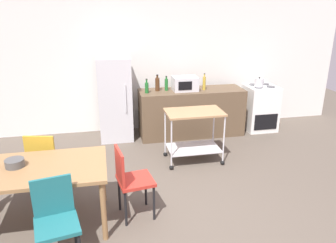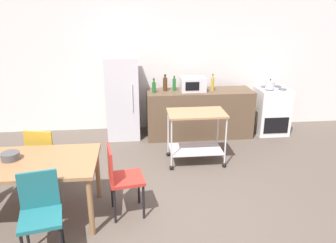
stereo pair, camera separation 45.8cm
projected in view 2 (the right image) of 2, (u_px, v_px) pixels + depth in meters
name	position (u px, v px, depth m)	size (l,w,h in m)	color
ground_plane	(165.00, 217.00, 4.02)	(12.00, 12.00, 0.00)	brown
back_wall	(150.00, 57.00, 6.53)	(8.40, 0.12, 2.90)	silver
kitchen_counter	(199.00, 113.00, 6.39)	(2.00, 0.64, 0.90)	brown
dining_table	(31.00, 167.00, 3.79)	(1.50, 0.90, 0.75)	olive
chair_teal	(40.00, 211.00, 3.26)	(0.47, 0.47, 0.89)	#1E666B
chair_red	(121.00, 176.00, 3.92)	(0.46, 0.46, 0.89)	#B72D23
chair_mustard	(45.00, 154.00, 4.49)	(0.48, 0.48, 0.89)	gold
stove_oven	(271.00, 111.00, 6.54)	(0.60, 0.61, 0.92)	white
refrigerator	(123.00, 98.00, 6.24)	(0.60, 0.63, 1.55)	silver
kitchen_cart	(196.00, 129.00, 5.25)	(0.91, 0.57, 0.85)	#A37A51
bottle_soy_sauce	(154.00, 87.00, 6.07)	(0.07, 0.07, 0.26)	#1E6628
bottle_olive_oil	(165.00, 84.00, 6.19)	(0.08, 0.08, 0.31)	#4C2D19
bottle_sparkling_water	(174.00, 84.00, 6.21)	(0.06, 0.06, 0.27)	#1E6628
microwave	(193.00, 84.00, 6.17)	(0.46, 0.35, 0.26)	silver
bottle_soda	(213.00, 84.00, 6.19)	(0.06, 0.06, 0.31)	gold
fruit_bowl	(10.00, 156.00, 3.79)	(0.21, 0.21, 0.09)	#4C4C4C
kettle	(270.00, 85.00, 6.26)	(0.24, 0.17, 0.19)	silver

